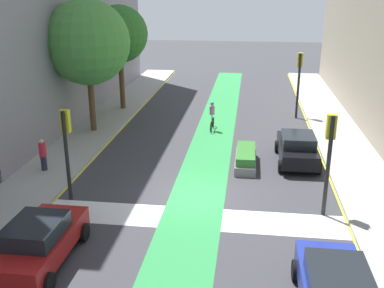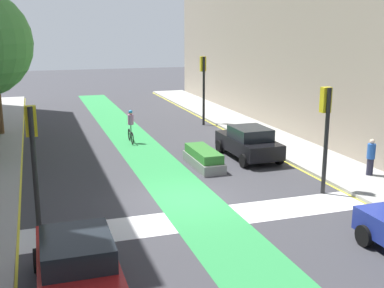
{
  "view_description": "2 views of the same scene",
  "coord_description": "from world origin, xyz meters",
  "px_view_note": "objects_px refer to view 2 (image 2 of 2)",
  "views": [
    {
      "loc": [
        2.02,
        -17.56,
        8.55
      ],
      "look_at": [
        -0.56,
        2.33,
        1.56
      ],
      "focal_mm": 42.1,
      "sensor_mm": 36.0,
      "label": 1
    },
    {
      "loc": [
        -5.2,
        -16.32,
        6.22
      ],
      "look_at": [
        0.97,
        2.42,
        1.48
      ],
      "focal_mm": 45.34,
      "sensor_mm": 36.0,
      "label": 2
    }
  ],
  "objects_px": {
    "traffic_signal_far_right": "(203,77)",
    "car_black_right_far": "(249,142)",
    "traffic_signal_near_left": "(33,143)",
    "pedestrian_sidewalk_right_b": "(371,157)",
    "traffic_signal_near_right": "(326,120)",
    "car_red_left_near": "(77,265)",
    "median_planter": "(203,158)",
    "cyclist_in_lane": "(131,126)"
  },
  "relations": [
    {
      "from": "traffic_signal_far_right",
      "to": "car_black_right_far",
      "type": "xyz_separation_m",
      "value": [
        -0.73,
        -8.71,
        -2.3
      ]
    },
    {
      "from": "traffic_signal_near_left",
      "to": "pedestrian_sidewalk_right_b",
      "type": "relative_size",
      "value": 2.51
    },
    {
      "from": "traffic_signal_near_right",
      "to": "car_red_left_near",
      "type": "height_order",
      "value": "traffic_signal_near_right"
    },
    {
      "from": "traffic_signal_near_left",
      "to": "median_planter",
      "type": "bearing_deg",
      "value": 32.83
    },
    {
      "from": "traffic_signal_near_right",
      "to": "traffic_signal_far_right",
      "type": "bearing_deg",
      "value": 89.32
    },
    {
      "from": "car_red_left_near",
      "to": "median_planter",
      "type": "relative_size",
      "value": 1.35
    },
    {
      "from": "traffic_signal_near_left",
      "to": "traffic_signal_far_right",
      "type": "distance_m",
      "value": 17.74
    },
    {
      "from": "traffic_signal_near_left",
      "to": "car_red_left_near",
      "type": "relative_size",
      "value": 0.92
    },
    {
      "from": "traffic_signal_near_left",
      "to": "cyclist_in_lane",
      "type": "xyz_separation_m",
      "value": [
        5.11,
        10.52,
        -1.77
      ]
    },
    {
      "from": "car_red_left_near",
      "to": "cyclist_in_lane",
      "type": "relative_size",
      "value": 2.27
    },
    {
      "from": "traffic_signal_near_left",
      "to": "car_black_right_far",
      "type": "height_order",
      "value": "traffic_signal_near_left"
    },
    {
      "from": "car_red_left_near",
      "to": "traffic_signal_near_right",
      "type": "bearing_deg",
      "value": 25.9
    },
    {
      "from": "traffic_signal_far_right",
      "to": "median_planter",
      "type": "bearing_deg",
      "value": -109.36
    },
    {
      "from": "car_red_left_near",
      "to": "median_planter",
      "type": "height_order",
      "value": "car_red_left_near"
    },
    {
      "from": "traffic_signal_far_right",
      "to": "car_red_left_near",
      "type": "bearing_deg",
      "value": -117.46
    },
    {
      "from": "traffic_signal_near_right",
      "to": "pedestrian_sidewalk_right_b",
      "type": "bearing_deg",
      "value": 17.58
    },
    {
      "from": "traffic_signal_near_right",
      "to": "car_red_left_near",
      "type": "relative_size",
      "value": 0.97
    },
    {
      "from": "pedestrian_sidewalk_right_b",
      "to": "median_planter",
      "type": "distance_m",
      "value": 7.22
    },
    {
      "from": "car_black_right_far",
      "to": "pedestrian_sidewalk_right_b",
      "type": "relative_size",
      "value": 2.72
    },
    {
      "from": "car_black_right_far",
      "to": "cyclist_in_lane",
      "type": "height_order",
      "value": "cyclist_in_lane"
    },
    {
      "from": "traffic_signal_near_right",
      "to": "pedestrian_sidewalk_right_b",
      "type": "height_order",
      "value": "traffic_signal_near_right"
    },
    {
      "from": "traffic_signal_far_right",
      "to": "car_black_right_far",
      "type": "height_order",
      "value": "traffic_signal_far_right"
    },
    {
      "from": "car_red_left_near",
      "to": "pedestrian_sidewalk_right_b",
      "type": "height_order",
      "value": "pedestrian_sidewalk_right_b"
    },
    {
      "from": "traffic_signal_near_right",
      "to": "traffic_signal_near_left",
      "type": "relative_size",
      "value": 1.05
    },
    {
      "from": "traffic_signal_near_left",
      "to": "cyclist_in_lane",
      "type": "height_order",
      "value": "traffic_signal_near_left"
    },
    {
      "from": "traffic_signal_near_right",
      "to": "cyclist_in_lane",
      "type": "distance_m",
      "value": 11.99
    },
    {
      "from": "car_red_left_near",
      "to": "median_planter",
      "type": "bearing_deg",
      "value": 55.45
    },
    {
      "from": "pedestrian_sidewalk_right_b",
      "to": "cyclist_in_lane",
      "type": "bearing_deg",
      "value": 130.88
    },
    {
      "from": "traffic_signal_far_right",
      "to": "median_planter",
      "type": "xyz_separation_m",
      "value": [
        -3.33,
        -9.47,
        -2.7
      ]
    },
    {
      "from": "pedestrian_sidewalk_right_b",
      "to": "traffic_signal_far_right",
      "type": "bearing_deg",
      "value": 101.84
    },
    {
      "from": "traffic_signal_near_right",
      "to": "car_red_left_near",
      "type": "bearing_deg",
      "value": -154.1
    },
    {
      "from": "traffic_signal_near_left",
      "to": "median_planter",
      "type": "xyz_separation_m",
      "value": [
        7.32,
        4.72,
        -2.34
      ]
    },
    {
      "from": "traffic_signal_far_right",
      "to": "cyclist_in_lane",
      "type": "distance_m",
      "value": 6.98
    },
    {
      "from": "traffic_signal_near_left",
      "to": "car_black_right_far",
      "type": "distance_m",
      "value": 11.49
    },
    {
      "from": "car_black_right_far",
      "to": "car_red_left_near",
      "type": "xyz_separation_m",
      "value": [
        -9.1,
        -10.19,
        0.0
      ]
    },
    {
      "from": "traffic_signal_near_right",
      "to": "car_red_left_near",
      "type": "xyz_separation_m",
      "value": [
        -9.66,
        -4.69,
        -2.07
      ]
    },
    {
      "from": "car_black_right_far",
      "to": "traffic_signal_far_right",
      "type": "bearing_deg",
      "value": 85.2
    },
    {
      "from": "pedestrian_sidewalk_right_b",
      "to": "car_black_right_far",
      "type": "bearing_deg",
      "value": 127.58
    },
    {
      "from": "traffic_signal_near_right",
      "to": "car_black_right_far",
      "type": "relative_size",
      "value": 0.97
    },
    {
      "from": "cyclist_in_lane",
      "to": "median_planter",
      "type": "xyz_separation_m",
      "value": [
        2.21,
        -5.8,
        -0.57
      ]
    },
    {
      "from": "car_red_left_near",
      "to": "traffic_signal_near_left",
      "type": "bearing_deg",
      "value": 99.85
    },
    {
      "from": "car_black_right_far",
      "to": "car_red_left_near",
      "type": "height_order",
      "value": "same"
    }
  ]
}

